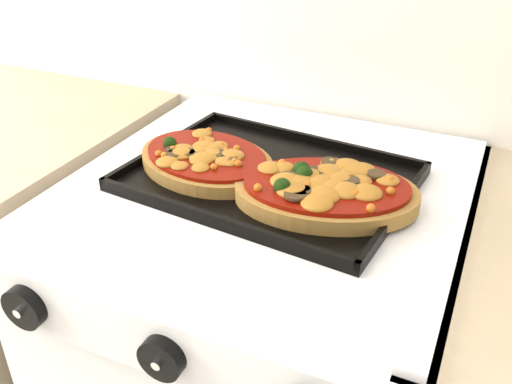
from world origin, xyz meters
The scene contains 6 objects.
control_panel centered at (0.04, 1.39, 0.85)m, with size 0.60×0.02×0.09m, color white.
knob_left centered at (-0.15, 1.37, 0.85)m, with size 0.06×0.06×0.02m, color black.
knob_center centered at (0.06, 1.37, 0.85)m, with size 0.06×0.06×0.02m, color black.
baking_tray centered at (0.04, 1.70, 0.92)m, with size 0.41×0.30×0.02m, color black.
pizza_left centered at (-0.06, 1.69, 0.94)m, with size 0.23×0.17×0.03m, color olive, non-canonical shape.
pizza_right centered at (0.14, 1.67, 0.94)m, with size 0.26×0.18×0.04m, color olive, non-canonical shape.
Camera 1 is at (0.34, 1.00, 1.34)m, focal length 40.00 mm.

